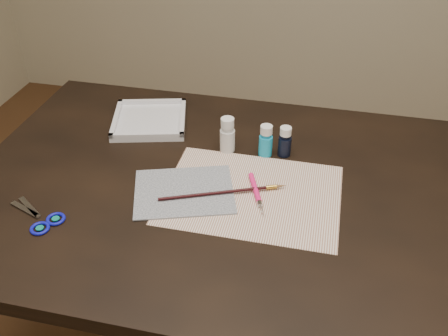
% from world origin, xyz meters
% --- Properties ---
extents(table, '(1.30, 0.90, 0.75)m').
position_xyz_m(table, '(0.00, 0.00, 0.38)').
color(table, black).
rests_on(table, ground).
extents(paper, '(0.42, 0.32, 0.00)m').
position_xyz_m(paper, '(0.07, -0.02, 0.75)').
color(paper, white).
rests_on(paper, table).
extents(canvas, '(0.29, 0.26, 0.00)m').
position_xyz_m(canvas, '(-0.09, -0.05, 0.75)').
color(canvas, black).
rests_on(canvas, paper).
extents(paint_bottle_white, '(0.05, 0.05, 0.10)m').
position_xyz_m(paint_bottle_white, '(-0.02, 0.15, 0.80)').
color(paint_bottle_white, silver).
rests_on(paint_bottle_white, table).
extents(paint_bottle_cyan, '(0.04, 0.04, 0.09)m').
position_xyz_m(paint_bottle_cyan, '(0.08, 0.15, 0.79)').
color(paint_bottle_cyan, '#159CCE').
rests_on(paint_bottle_cyan, table).
extents(paint_bottle_navy, '(0.04, 0.04, 0.09)m').
position_xyz_m(paint_bottle_navy, '(0.13, 0.16, 0.79)').
color(paint_bottle_navy, black).
rests_on(paint_bottle_navy, table).
extents(paintbrush, '(0.29, 0.13, 0.01)m').
position_xyz_m(paintbrush, '(0.01, -0.04, 0.76)').
color(paintbrush, black).
rests_on(paintbrush, canvas).
extents(craft_knife, '(0.07, 0.15, 0.01)m').
position_xyz_m(craft_knife, '(0.09, -0.03, 0.76)').
color(craft_knife, '#F81E76').
rests_on(craft_knife, paper).
extents(scissors, '(0.19, 0.14, 0.01)m').
position_xyz_m(scissors, '(-0.40, -0.21, 0.75)').
color(scissors, silver).
rests_on(scissors, table).
extents(palette_tray, '(0.25, 0.25, 0.03)m').
position_xyz_m(palette_tray, '(-0.28, 0.24, 0.76)').
color(palette_tray, silver).
rests_on(palette_tray, table).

